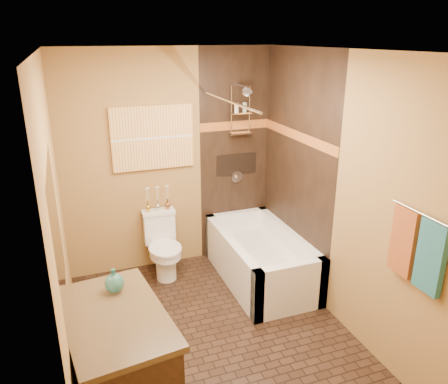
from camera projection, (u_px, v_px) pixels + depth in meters
name	position (u px, v px, depth m)	size (l,w,h in m)	color
floor	(214.00, 334.00, 4.03)	(3.00, 3.00, 0.00)	black
wall_left	(59.00, 230.00, 3.21)	(0.02, 3.00, 2.50)	olive
wall_right	(337.00, 192.00, 3.99)	(0.02, 3.00, 2.50)	olive
wall_back	(170.00, 162.00, 4.93)	(2.40, 0.02, 2.50)	olive
wall_front	(306.00, 310.00, 2.28)	(2.40, 0.02, 2.50)	olive
ceiling	(212.00, 50.00, 3.18)	(3.00, 3.00, 0.00)	silver
alcove_tile_back	(235.00, 156.00, 5.17)	(0.85, 0.01, 2.50)	black
alcove_tile_right	(296.00, 170.00, 4.65)	(0.01, 1.50, 2.50)	black
mosaic_band_back	(235.00, 125.00, 5.04)	(0.85, 0.01, 0.10)	#9C461C
mosaic_band_right	(297.00, 136.00, 4.52)	(0.01, 1.50, 0.10)	#9C461C
alcove_niche	(237.00, 164.00, 5.21)	(0.50, 0.01, 0.25)	black
shower_fixtures	(240.00, 123.00, 4.94)	(0.24, 0.33, 1.16)	silver
curtain_rod	(227.00, 100.00, 4.14)	(0.03, 0.03, 1.55)	silver
towel_bar	(422.00, 214.00, 2.98)	(0.02, 0.02, 0.55)	silver
towel_teal	(431.00, 257.00, 2.96)	(0.05, 0.22, 0.52)	#216170
towel_rust	(404.00, 241.00, 3.19)	(0.05, 0.22, 0.52)	#9C4A1C
sunset_painting	(153.00, 138.00, 4.74)	(0.90, 0.04, 0.70)	orange
vanity_mirror	(57.00, 237.00, 2.53)	(0.01, 1.00, 0.90)	white
bathtub	(260.00, 261.00, 4.87)	(0.80, 1.50, 0.55)	white
toilet	(163.00, 245.00, 4.92)	(0.38, 0.55, 0.73)	white
vanity	(118.00, 370.00, 2.97)	(0.75, 1.09, 0.90)	black
teal_bottle	(114.00, 280.00, 3.04)	(0.14, 0.14, 0.22)	#22675C
bud_vases	(158.00, 198.00, 4.90)	(0.28, 0.06, 0.28)	gold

